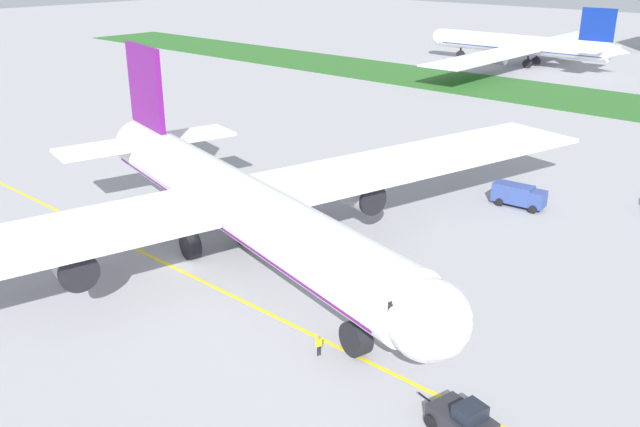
% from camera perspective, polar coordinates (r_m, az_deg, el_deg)
% --- Properties ---
extents(ground_plane, '(600.00, 600.00, 0.00)m').
position_cam_1_polar(ground_plane, '(63.98, -11.40, -4.02)').
color(ground_plane, '#9E9EA3').
rests_on(ground_plane, ground).
extents(apron_taxi_line, '(280.00, 0.36, 0.01)m').
position_cam_1_polar(apron_taxi_line, '(63.36, -12.27, -4.35)').
color(apron_taxi_line, yellow).
rests_on(apron_taxi_line, ground).
extents(grass_median_strip, '(320.00, 24.00, 0.10)m').
position_cam_1_polar(grass_median_strip, '(140.52, 22.04, 8.70)').
color(grass_median_strip, '#2D6628').
rests_on(grass_median_strip, ground).
extents(airliner_foreground, '(55.45, 89.70, 17.56)m').
position_cam_1_polar(airliner_foreground, '(61.16, -7.52, 1.08)').
color(airliner_foreground, white).
rests_on(airliner_foreground, ground).
extents(pushback_tug, '(5.79, 3.38, 2.27)m').
position_cam_1_polar(pushback_tug, '(42.68, 11.88, -16.49)').
color(pushback_tug, '#26262B').
rests_on(pushback_tug, ground).
extents(ground_crew_wingwalker_port, '(0.31, 0.55, 1.58)m').
position_cam_1_polar(ground_crew_wingwalker_port, '(48.75, -0.09, -10.83)').
color(ground_crew_wingwalker_port, black).
rests_on(ground_crew_wingwalker_port, ground).
extents(service_truck_baggage_loader, '(5.92, 2.75, 2.50)m').
position_cam_1_polar(service_truck_baggage_loader, '(78.75, 16.30, 1.50)').
color(service_truck_baggage_loader, '#33478C').
rests_on(service_truck_baggage_loader, ground).
extents(parked_airliner_far_left, '(51.19, 82.50, 14.62)m').
position_cam_1_polar(parked_airliner_far_left, '(178.64, 16.67, 13.33)').
color(parked_airliner_far_left, white).
rests_on(parked_airliner_far_left, ground).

